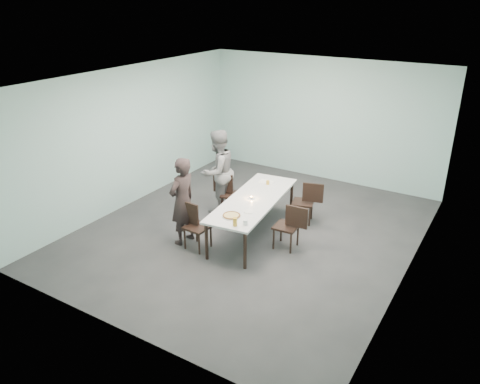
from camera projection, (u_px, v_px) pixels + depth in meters
The scene contains 16 objects.
ground at pixel (251, 231), 9.31m from camera, with size 7.00×7.00×0.00m, color #333335.
room_shell at pixel (252, 133), 8.51m from camera, with size 6.02×7.02×3.01m.
table at pixel (253, 201), 8.95m from camera, with size 1.20×2.69×0.75m.
chair_near_left at pixel (194, 222), 8.56m from camera, with size 0.62×0.45×0.87m.
chair_far_left at pixel (228, 191), 9.90m from camera, with size 0.65×0.53×0.87m.
chair_near_right at pixel (290, 224), 8.50m from camera, with size 0.62×0.44×0.87m.
chair_far_right at pixel (307, 200), 9.49m from camera, with size 0.65×0.52×0.87m.
diner_near at pixel (182, 201), 8.60m from camera, with size 0.61×0.40×1.68m, color black.
diner_far at pixel (218, 171), 9.86m from camera, with size 0.87×0.68×1.80m, color slate.
pizza at pixel (232, 216), 8.22m from camera, with size 0.34×0.34×0.04m.
side_plate at pixel (249, 211), 8.40m from camera, with size 0.18×0.18×0.01m, color white.
beer_glass at pixel (235, 222), 7.86m from camera, with size 0.08×0.08×0.15m, color gold.
water_tumbler at pixel (245, 222), 7.92m from camera, with size 0.08×0.08×0.09m, color silver.
tealight at pixel (251, 198), 8.92m from camera, with size 0.06×0.06×0.05m.
amber_tumbler at pixel (268, 182), 9.58m from camera, with size 0.07×0.07×0.08m, color gold.
menu at pixel (266, 182), 9.72m from camera, with size 0.30×0.22×0.01m, color silver.
Camera 1 is at (4.11, -7.15, 4.39)m, focal length 35.00 mm.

